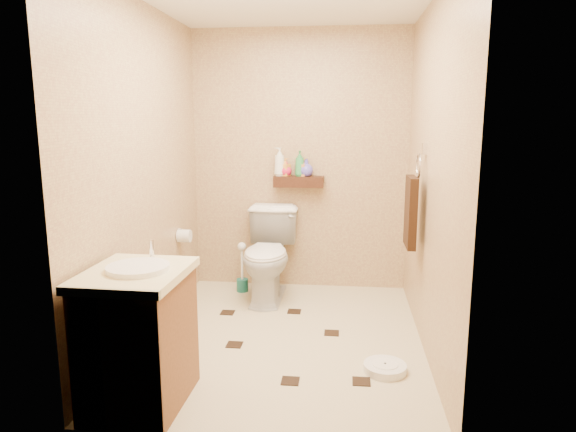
# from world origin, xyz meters

# --- Properties ---
(ground) EXTENTS (2.50, 2.50, 0.00)m
(ground) POSITION_xyz_m (0.00, 0.00, 0.00)
(ground) COLOR beige
(ground) RESTS_ON ground
(wall_back) EXTENTS (2.00, 0.04, 2.40)m
(wall_back) POSITION_xyz_m (0.00, 1.25, 1.20)
(wall_back) COLOR tan
(wall_back) RESTS_ON ground
(wall_front) EXTENTS (2.00, 0.04, 2.40)m
(wall_front) POSITION_xyz_m (0.00, -1.25, 1.20)
(wall_front) COLOR tan
(wall_front) RESTS_ON ground
(wall_left) EXTENTS (0.04, 2.50, 2.40)m
(wall_left) POSITION_xyz_m (-1.00, 0.00, 1.20)
(wall_left) COLOR tan
(wall_left) RESTS_ON ground
(wall_right) EXTENTS (0.04, 2.50, 2.40)m
(wall_right) POSITION_xyz_m (1.00, 0.00, 1.20)
(wall_right) COLOR tan
(wall_right) RESTS_ON ground
(wall_shelf) EXTENTS (0.46, 0.14, 0.10)m
(wall_shelf) POSITION_xyz_m (0.00, 1.17, 1.02)
(wall_shelf) COLOR #3D1F10
(wall_shelf) RESTS_ON wall_back
(floor_accents) EXTENTS (1.19, 1.26, 0.01)m
(floor_accents) POSITION_xyz_m (0.03, -0.05, 0.00)
(floor_accents) COLOR black
(floor_accents) RESTS_ON ground
(toilet) EXTENTS (0.45, 0.79, 0.80)m
(toilet) POSITION_xyz_m (-0.24, 0.83, 0.40)
(toilet) COLOR white
(toilet) RESTS_ON ground
(vanity) EXTENTS (0.54, 0.65, 0.91)m
(vanity) POSITION_xyz_m (-0.70, -0.95, 0.40)
(vanity) COLOR brown
(vanity) RESTS_ON ground
(bathroom_scale) EXTENTS (0.32, 0.32, 0.06)m
(bathroom_scale) POSITION_xyz_m (0.71, -0.43, 0.03)
(bathroom_scale) COLOR white
(bathroom_scale) RESTS_ON ground
(toilet_brush) EXTENTS (0.11, 0.11, 0.47)m
(toilet_brush) POSITION_xyz_m (-0.51, 0.99, 0.17)
(toilet_brush) COLOR #18635B
(toilet_brush) RESTS_ON ground
(towel_ring) EXTENTS (0.12, 0.30, 0.76)m
(towel_ring) POSITION_xyz_m (0.91, 0.25, 0.95)
(towel_ring) COLOR silver
(towel_ring) RESTS_ON wall_right
(toilet_paper) EXTENTS (0.12, 0.11, 0.12)m
(toilet_paper) POSITION_xyz_m (-0.94, 0.65, 0.60)
(toilet_paper) COLOR white
(toilet_paper) RESTS_ON wall_left
(bottle_a) EXTENTS (0.10, 0.10, 0.26)m
(bottle_a) POSITION_xyz_m (-0.18, 1.17, 1.20)
(bottle_a) COLOR silver
(bottle_a) RESTS_ON wall_shelf
(bottle_b) EXTENTS (0.10, 0.10, 0.17)m
(bottle_b) POSITION_xyz_m (-0.12, 1.17, 1.15)
(bottle_b) COLOR orange
(bottle_b) RESTS_ON wall_shelf
(bottle_c) EXTENTS (0.15, 0.15, 0.13)m
(bottle_c) POSITION_xyz_m (-0.12, 1.17, 1.14)
(bottle_c) COLOR #DC1944
(bottle_c) RESTS_ON wall_shelf
(bottle_d) EXTENTS (0.10, 0.10, 0.24)m
(bottle_d) POSITION_xyz_m (0.01, 1.17, 1.19)
(bottle_d) COLOR #2F8F49
(bottle_d) RESTS_ON wall_shelf
(bottle_e) EXTENTS (0.10, 0.10, 0.17)m
(bottle_e) POSITION_xyz_m (0.04, 1.17, 1.15)
(bottle_e) COLOR #CE8144
(bottle_e) RESTS_ON wall_shelf
(bottle_f) EXTENTS (0.16, 0.16, 0.16)m
(bottle_f) POSITION_xyz_m (0.07, 1.17, 1.15)
(bottle_f) COLOR #5750C9
(bottle_f) RESTS_ON wall_shelf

